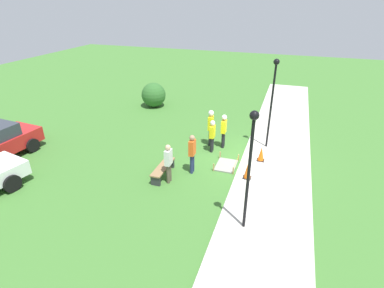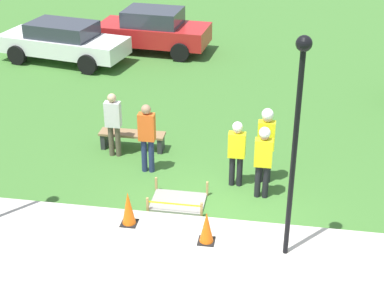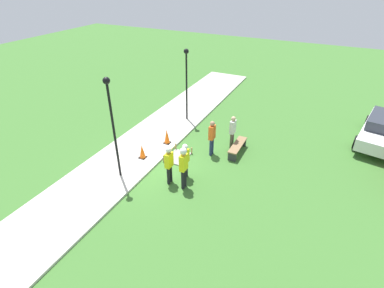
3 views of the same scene
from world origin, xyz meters
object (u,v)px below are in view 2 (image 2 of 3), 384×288
Objects in this scene: traffic_cone_near_patch at (128,208)px; parked_car_white at (63,41)px; lamppost_near at (297,122)px; worker_trainee at (266,138)px; bystander_in_gray_shirt at (113,121)px; traffic_cone_far_patch at (207,227)px; bystander_in_orange_shirt at (147,134)px; worker_supervisor at (263,156)px; parked_car_red at (153,30)px; worker_assistant at (237,149)px; park_bench at (132,137)px.

parked_car_white reaches higher than traffic_cone_near_patch.
worker_trainee is at bearing 101.62° from lamppost_near.
bystander_in_gray_shirt is (-1.19, 3.09, 0.50)m from traffic_cone_near_patch.
bystander_in_gray_shirt reaches higher than parked_car_white.
traffic_cone_far_patch is 3.39m from bystander_in_orange_shirt.
worker_supervisor is 0.92× the size of worker_trainee.
worker_trainee is 0.44× the size of parked_car_red.
worker_supervisor reaches higher than bystander_in_gray_shirt.
worker_supervisor is 0.77m from worker_assistant.
parked_car_white is at bearing 123.63° from park_bench.
traffic_cone_near_patch is 2.48m from bystander_in_orange_shirt.
worker_supervisor is 11.05m from parked_car_red.
worker_trainee reaches higher than bystander_in_orange_shirt.
traffic_cone_near_patch is 0.16× the size of parked_car_white.
traffic_cone_far_patch is 2.35m from worker_supervisor.
lamppost_near is at bearing -74.26° from worker_supervisor.
parked_car_red is (-3.79, 12.01, 0.40)m from traffic_cone_far_patch.
worker_assistant is 0.73m from worker_trainee.
worker_supervisor is 4.13m from bystander_in_gray_shirt.
lamppost_near is 0.89× the size of parked_car_white.
worker_supervisor is (2.69, 1.69, 0.58)m from traffic_cone_near_patch.
park_bench is 1.05× the size of worker_assistant.
parked_car_white is at bearing 132.50° from worker_assistant.
traffic_cone_far_patch is 2.55m from worker_assistant.
worker_assistant is 0.33× the size of parked_car_white.
worker_supervisor is 0.40× the size of lamppost_near.
worker_assistant is at bearing -7.84° from bystander_in_orange_shirt.
parked_car_white is (-6.79, 10.26, 0.34)m from traffic_cone_far_patch.
park_bench is (-2.54, 3.88, -0.11)m from traffic_cone_far_patch.
worker_assistant is 0.38× the size of parked_car_red.
park_bench is 0.98× the size of worker_supervisor.
traffic_cone_near_patch is 3.62m from park_bench.
traffic_cone_far_patch is 4.54m from bystander_in_gray_shirt.
bystander_in_orange_shirt is 8.96m from parked_car_white.
lamppost_near reaches higher than parked_car_white.
park_bench is (-0.83, 3.52, -0.15)m from traffic_cone_near_patch.
parked_car_red is at bearing 100.11° from traffic_cone_near_patch.
traffic_cone_near_patch is at bearing -86.47° from bystander_in_orange_shirt.
worker_assistant reaches higher than parked_car_red.
parked_car_red is (-4.77, 9.96, -0.21)m from worker_supervisor.
worker_trainee reaches higher than parked_car_white.
parked_car_red is (-2.08, 11.65, 0.36)m from traffic_cone_near_patch.
traffic_cone_far_patch is 0.40× the size of park_bench.
bystander_in_gray_shirt is (-2.90, 3.45, 0.54)m from traffic_cone_far_patch.
parked_car_red is 3.47m from parked_car_white.
lamppost_near is at bearing -61.10° from parked_car_red.
worker_trainee reaches higher than park_bench.
parked_car_red reaches higher than parked_car_white.
traffic_cone_far_patch is at bearing -56.19° from bystander_in_orange_shirt.
park_bench is 6.29m from lamppost_near.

